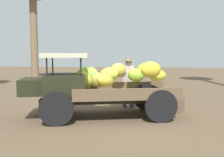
% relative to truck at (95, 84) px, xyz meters
% --- Properties ---
extents(ground_plane, '(60.00, 60.00, 0.00)m').
position_rel_truck_xyz_m(ground_plane, '(-0.16, -0.00, -0.97)').
color(ground_plane, brown).
extents(truck, '(4.65, 2.60, 1.89)m').
position_rel_truck_xyz_m(truck, '(0.00, 0.00, 0.00)').
color(truck, black).
rests_on(truck, ground).
extents(farmer, '(0.53, 0.46, 1.76)m').
position_rel_truck_xyz_m(farmer, '(-0.92, -1.41, 0.03)').
color(farmer, slate).
rests_on(farmer, ground).
extents(wooden_crate, '(0.61, 0.62, 0.45)m').
position_rel_truck_xyz_m(wooden_crate, '(-2.51, -0.98, -0.75)').
color(wooden_crate, '#805D47').
rests_on(wooden_crate, ground).
extents(loose_banana_bunch, '(0.60, 0.68, 0.33)m').
position_rel_truck_xyz_m(loose_banana_bunch, '(-0.87, -2.25, -0.81)').
color(loose_banana_bunch, gold).
rests_on(loose_banana_bunch, ground).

